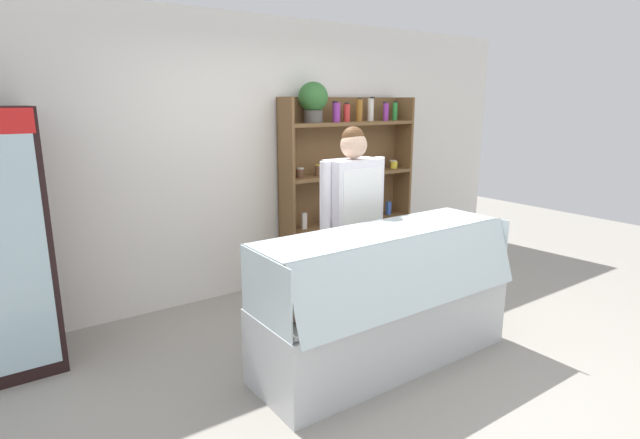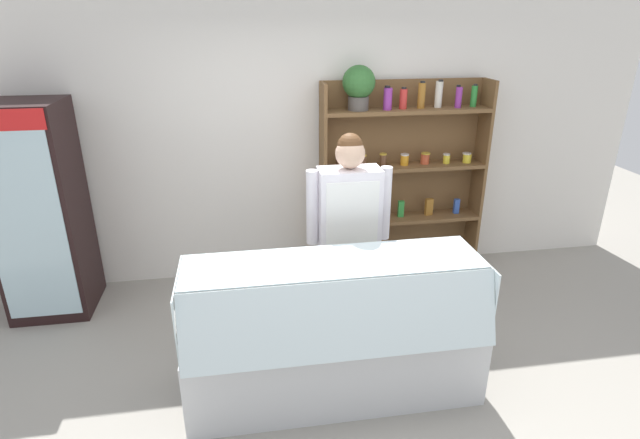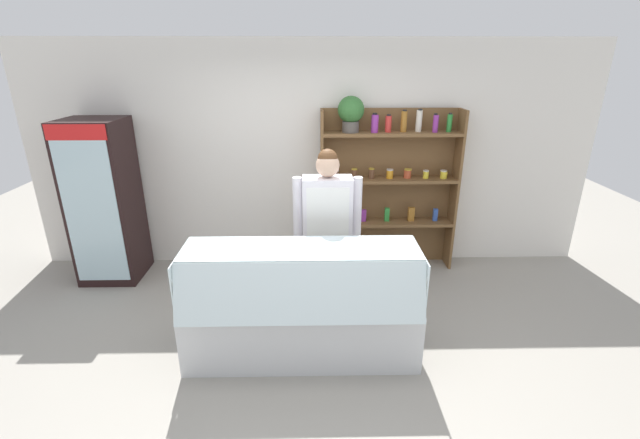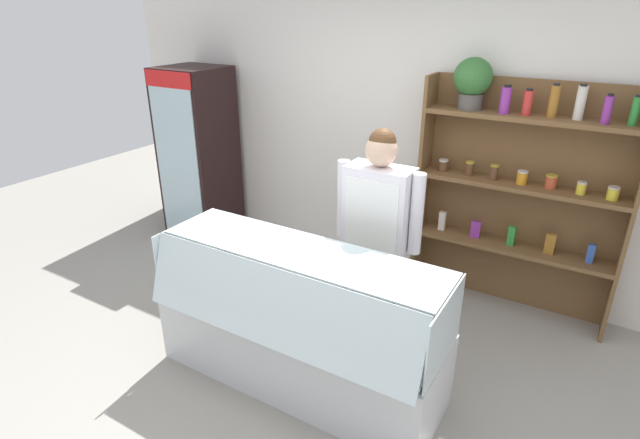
{
  "view_description": "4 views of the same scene",
  "coord_description": "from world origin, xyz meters",
  "px_view_note": "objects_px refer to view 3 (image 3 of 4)",
  "views": [
    {
      "loc": [
        -2.45,
        -2.47,
        1.9
      ],
      "look_at": [
        -0.2,
        0.71,
        0.97
      ],
      "focal_mm": 28.0,
      "sensor_mm": 36.0,
      "label": 1
    },
    {
      "loc": [
        -0.66,
        -2.77,
        2.48
      ],
      "look_at": [
        -0.12,
        0.48,
        1.14
      ],
      "focal_mm": 28.0,
      "sensor_mm": 36.0,
      "label": 2
    },
    {
      "loc": [
        -0.01,
        -3.15,
        2.49
      ],
      "look_at": [
        0.07,
        0.59,
        1.06
      ],
      "focal_mm": 24.0,
      "sensor_mm": 36.0,
      "label": 3
    },
    {
      "loc": [
        1.47,
        -2.3,
        2.47
      ],
      "look_at": [
        -0.36,
        0.75,
        0.92
      ],
      "focal_mm": 28.0,
      "sensor_mm": 36.0,
      "label": 4
    }
  ],
  "objects_px": {
    "shelving_unit": "(383,173)",
    "shop_clerk": "(327,219)",
    "drinks_fridge": "(105,202)",
    "deli_display_case": "(301,322)"
  },
  "relations": [
    {
      "from": "shelving_unit",
      "to": "shop_clerk",
      "type": "distance_m",
      "value": 1.29
    },
    {
      "from": "drinks_fridge",
      "to": "shop_clerk",
      "type": "bearing_deg",
      "value": -17.95
    },
    {
      "from": "shop_clerk",
      "to": "shelving_unit",
      "type": "bearing_deg",
      "value": 56.86
    },
    {
      "from": "deli_display_case",
      "to": "shop_clerk",
      "type": "relative_size",
      "value": 1.17
    },
    {
      "from": "drinks_fridge",
      "to": "shop_clerk",
      "type": "height_order",
      "value": "drinks_fridge"
    },
    {
      "from": "shelving_unit",
      "to": "drinks_fridge",
      "type": "bearing_deg",
      "value": -175.58
    },
    {
      "from": "shelving_unit",
      "to": "deli_display_case",
      "type": "height_order",
      "value": "shelving_unit"
    },
    {
      "from": "drinks_fridge",
      "to": "shop_clerk",
      "type": "distance_m",
      "value": 2.65
    },
    {
      "from": "deli_display_case",
      "to": "shop_clerk",
      "type": "xyz_separation_m",
      "value": [
        0.25,
        0.68,
        0.7
      ]
    },
    {
      "from": "drinks_fridge",
      "to": "deli_display_case",
      "type": "distance_m",
      "value": 2.79
    }
  ]
}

